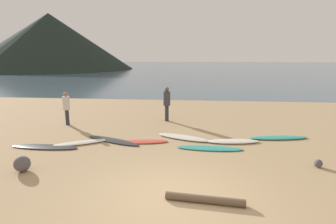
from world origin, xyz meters
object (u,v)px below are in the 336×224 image
(surfboard_1, at_px, (80,143))
(person_0, at_px, (66,106))
(surfboard_4, at_px, (183,137))
(surfboard_5, at_px, (210,148))
(surfboard_6, at_px, (233,141))
(driftwood_log, at_px, (205,199))
(surfboard_0, at_px, (45,147))
(surfboard_7, at_px, (279,138))
(beach_rock_far, at_px, (22,164))
(beach_rock_near, at_px, (318,163))
(person_1, at_px, (167,101))
(surfboard_2, at_px, (113,140))
(surfboard_3, at_px, (143,142))

(surfboard_1, xyz_separation_m, person_0, (-1.80, 2.72, 0.91))
(surfboard_4, relative_size, surfboard_5, 0.94)
(surfboard_6, distance_m, driftwood_log, 4.68)
(surfboard_0, relative_size, driftwood_log, 1.37)
(surfboard_7, bearing_deg, person_0, 163.39)
(surfboard_1, bearing_deg, beach_rock_far, -133.06)
(surfboard_6, height_order, beach_rock_far, beach_rock_far)
(beach_rock_near, bearing_deg, driftwood_log, -146.30)
(surfboard_4, distance_m, beach_rock_far, 5.84)
(person_1, bearing_deg, driftwood_log, -11.37)
(beach_rock_near, relative_size, beach_rock_far, 0.53)
(surfboard_5, bearing_deg, surfboard_7, 29.01)
(surfboard_2, distance_m, beach_rock_far, 3.50)
(surfboard_2, relative_size, driftwood_log, 1.36)
(surfboard_0, distance_m, person_0, 3.46)
(surfboard_6, bearing_deg, surfboard_7, 12.99)
(beach_rock_far, bearing_deg, surfboard_0, 103.09)
(surfboard_3, relative_size, person_1, 1.09)
(surfboard_0, height_order, driftwood_log, driftwood_log)
(surfboard_7, xyz_separation_m, driftwood_log, (-3.20, -5.18, 0.05))
(surfboard_7, relative_size, person_0, 1.49)
(surfboard_1, height_order, beach_rock_far, beach_rock_far)
(surfboard_4, height_order, person_0, person_0)
(person_1, distance_m, beach_rock_far, 7.49)
(surfboard_1, distance_m, surfboard_6, 5.93)
(surfboard_0, distance_m, beach_rock_far, 2.06)
(surfboard_4, xyz_separation_m, beach_rock_near, (4.22, -2.48, 0.08))
(surfboard_6, xyz_separation_m, beach_rock_far, (-6.56, -3.27, 0.18))
(surfboard_6, relative_size, beach_rock_far, 4.41)
(person_1, bearing_deg, surfboard_2, -50.42)
(surfboard_3, bearing_deg, beach_rock_far, -144.13)
(surfboard_7, height_order, person_1, person_1)
(surfboard_3, bearing_deg, beach_rock_near, -25.83)
(surfboard_0, xyz_separation_m, surfboard_6, (7.02, 1.27, 0.01))
(surfboard_1, distance_m, beach_rock_far, 2.64)
(surfboard_2, xyz_separation_m, beach_rock_near, (6.98, -1.84, 0.09))
(surfboard_5, height_order, driftwood_log, driftwood_log)
(surfboard_2, relative_size, person_1, 1.43)
(person_0, bearing_deg, surfboard_6, -108.61)
(surfboard_1, xyz_separation_m, surfboard_3, (2.39, 0.41, -0.01))
(surfboard_1, height_order, beach_rock_near, beach_rock_near)
(person_0, height_order, driftwood_log, person_0)
(surfboard_2, height_order, surfboard_4, surfboard_4)
(surfboard_1, height_order, surfboard_6, surfboard_6)
(beach_rock_near, xyz_separation_m, beach_rock_far, (-8.81, -1.13, 0.11))
(surfboard_2, bearing_deg, surfboard_3, 23.25)
(surfboard_7, bearing_deg, driftwood_log, -130.57)
(surfboard_4, bearing_deg, surfboard_7, 26.89)
(surfboard_5, height_order, person_0, person_0)
(surfboard_4, distance_m, beach_rock_near, 4.89)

